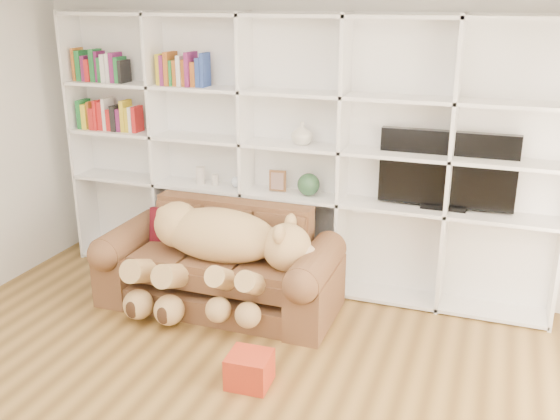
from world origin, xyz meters
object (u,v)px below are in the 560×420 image
at_px(sofa, 221,269).
at_px(tv, 447,171).
at_px(teddy_bear, 217,248).
at_px(gift_box, 249,369).

relative_size(sofa, tv, 1.84).
height_order(teddy_bear, tv, tv).
distance_m(teddy_bear, gift_box, 1.16).
bearing_deg(sofa, teddy_bear, -73.51).
bearing_deg(teddy_bear, sofa, 106.11).
relative_size(gift_box, tv, 0.26).
height_order(teddy_bear, gift_box, teddy_bear).
xyz_separation_m(sofa, gift_box, (0.68, -1.02, -0.20)).
bearing_deg(sofa, gift_box, -56.29).
bearing_deg(tv, gift_box, -122.39).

